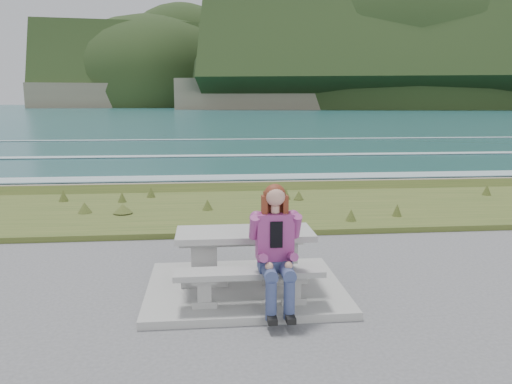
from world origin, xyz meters
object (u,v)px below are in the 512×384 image
bench_landward (249,278)px  seated_woman (277,265)px  bench_seaward (241,245)px  picnic_table (245,243)px

bench_landward → seated_woman: (0.31, -0.14, 0.20)m
seated_woman → bench_landward: bearing=154.4°
bench_landward → bench_seaward: size_ratio=1.00×
bench_seaward → seated_woman: bearing=-78.7°
bench_landward → bench_seaward: bearing=90.0°
picnic_table → bench_landward: size_ratio=1.00×
bench_seaward → seated_woman: seated_woman is taller
picnic_table → bench_landward: bearing=-90.0°
picnic_table → seated_woman: size_ratio=1.21×
seated_woman → picnic_table: bearing=109.2°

